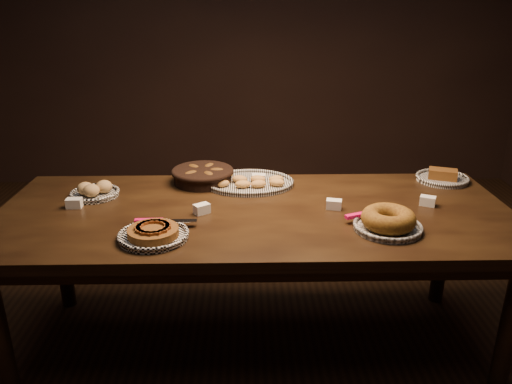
{
  "coord_description": "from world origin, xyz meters",
  "views": [
    {
      "loc": [
        -0.04,
        -2.14,
        1.66
      ],
      "look_at": [
        0.01,
        0.05,
        0.82
      ],
      "focal_mm": 35.0,
      "sensor_mm": 36.0,
      "label": 1
    }
  ],
  "objects_px": {
    "madeleine_platter": "(249,182)",
    "apple_tart_plate": "(153,233)",
    "buffet_table": "(255,224)",
    "bundt_cake_plate": "(388,221)"
  },
  "relations": [
    {
      "from": "madeleine_platter",
      "to": "apple_tart_plate",
      "type": "bearing_deg",
      "value": -114.32
    },
    {
      "from": "buffet_table",
      "to": "madeleine_platter",
      "type": "height_order",
      "value": "madeleine_platter"
    },
    {
      "from": "apple_tart_plate",
      "to": "bundt_cake_plate",
      "type": "xyz_separation_m",
      "value": [
        0.98,
        0.06,
        0.02
      ]
    },
    {
      "from": "bundt_cake_plate",
      "to": "buffet_table",
      "type": "bearing_deg",
      "value": 145.3
    },
    {
      "from": "buffet_table",
      "to": "bundt_cake_plate",
      "type": "distance_m",
      "value": 0.61
    },
    {
      "from": "buffet_table",
      "to": "madeleine_platter",
      "type": "distance_m",
      "value": 0.35
    },
    {
      "from": "apple_tart_plate",
      "to": "madeleine_platter",
      "type": "height_order",
      "value": "apple_tart_plate"
    },
    {
      "from": "apple_tart_plate",
      "to": "buffet_table",
      "type": "bearing_deg",
      "value": 40.09
    },
    {
      "from": "buffet_table",
      "to": "bundt_cake_plate",
      "type": "bearing_deg",
      "value": -22.07
    },
    {
      "from": "madeleine_platter",
      "to": "bundt_cake_plate",
      "type": "bearing_deg",
      "value": -35.6
    }
  ]
}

